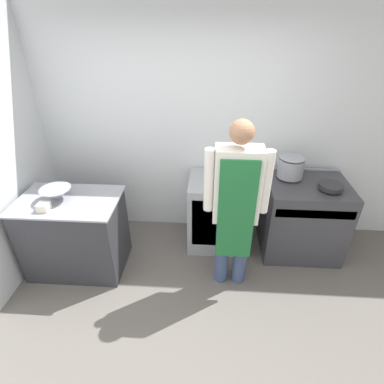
{
  "coord_description": "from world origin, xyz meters",
  "views": [
    {
      "loc": [
        0.2,
        -1.56,
        2.48
      ],
      "look_at": [
        0.04,
        0.96,
        0.97
      ],
      "focal_mm": 28.0,
      "sensor_mm": 36.0,
      "label": 1
    }
  ],
  "objects_px": {
    "person_cook": "(236,202)",
    "stock_pot": "(291,166)",
    "fridge_unit": "(218,212)",
    "plastic_tub": "(43,207)",
    "saute_pan": "(331,186)",
    "stove": "(302,217)",
    "mixing_bowl": "(56,194)"
  },
  "relations": [
    {
      "from": "saute_pan",
      "to": "stove",
      "type": "bearing_deg",
      "value": 145.31
    },
    {
      "from": "fridge_unit",
      "to": "person_cook",
      "type": "xyz_separation_m",
      "value": [
        0.13,
        -0.64,
        0.57
      ]
    },
    {
      "from": "mixing_bowl",
      "to": "saute_pan",
      "type": "height_order",
      "value": "mixing_bowl"
    },
    {
      "from": "stove",
      "to": "fridge_unit",
      "type": "height_order",
      "value": "stove"
    },
    {
      "from": "fridge_unit",
      "to": "person_cook",
      "type": "bearing_deg",
      "value": -78.59
    },
    {
      "from": "mixing_bowl",
      "to": "stock_pot",
      "type": "height_order",
      "value": "stock_pot"
    },
    {
      "from": "fridge_unit",
      "to": "stove",
      "type": "bearing_deg",
      "value": -3.92
    },
    {
      "from": "stove",
      "to": "stock_pot",
      "type": "distance_m",
      "value": 0.64
    },
    {
      "from": "stock_pot",
      "to": "fridge_unit",
      "type": "bearing_deg",
      "value": -175.79
    },
    {
      "from": "stove",
      "to": "mixing_bowl",
      "type": "distance_m",
      "value": 2.68
    },
    {
      "from": "stove",
      "to": "person_cook",
      "type": "height_order",
      "value": "person_cook"
    },
    {
      "from": "plastic_tub",
      "to": "stock_pot",
      "type": "bearing_deg",
      "value": 17.37
    },
    {
      "from": "mixing_bowl",
      "to": "stock_pot",
      "type": "relative_size",
      "value": 1.09
    },
    {
      "from": "stove",
      "to": "plastic_tub",
      "type": "bearing_deg",
      "value": -166.34
    },
    {
      "from": "saute_pan",
      "to": "stock_pot",
      "type": "bearing_deg",
      "value": 146.66
    },
    {
      "from": "mixing_bowl",
      "to": "saute_pan",
      "type": "xyz_separation_m",
      "value": [
        2.77,
        0.33,
        0.0
      ]
    },
    {
      "from": "person_cook",
      "to": "stock_pot",
      "type": "bearing_deg",
      "value": 47.51
    },
    {
      "from": "person_cook",
      "to": "stock_pot",
      "type": "distance_m",
      "value": 0.95
    },
    {
      "from": "person_cook",
      "to": "plastic_tub",
      "type": "height_order",
      "value": "person_cook"
    },
    {
      "from": "mixing_bowl",
      "to": "saute_pan",
      "type": "bearing_deg",
      "value": 6.87
    },
    {
      "from": "person_cook",
      "to": "saute_pan",
      "type": "xyz_separation_m",
      "value": [
        1.01,
        0.46,
        -0.06
      ]
    },
    {
      "from": "fridge_unit",
      "to": "plastic_tub",
      "type": "bearing_deg",
      "value": -157.08
    },
    {
      "from": "person_cook",
      "to": "mixing_bowl",
      "type": "height_order",
      "value": "person_cook"
    },
    {
      "from": "fridge_unit",
      "to": "saute_pan",
      "type": "height_order",
      "value": "saute_pan"
    },
    {
      "from": "fridge_unit",
      "to": "plastic_tub",
      "type": "height_order",
      "value": "plastic_tub"
    },
    {
      "from": "person_cook",
      "to": "mixing_bowl",
      "type": "bearing_deg",
      "value": 176.03
    },
    {
      "from": "person_cook",
      "to": "saute_pan",
      "type": "relative_size",
      "value": 7.15
    },
    {
      "from": "plastic_tub",
      "to": "saute_pan",
      "type": "distance_m",
      "value": 2.87
    },
    {
      "from": "stove",
      "to": "mixing_bowl",
      "type": "height_order",
      "value": "mixing_bowl"
    },
    {
      "from": "person_cook",
      "to": "plastic_tub",
      "type": "bearing_deg",
      "value": -177.92
    },
    {
      "from": "mixing_bowl",
      "to": "fridge_unit",
      "type": "bearing_deg",
      "value": 17.72
    },
    {
      "from": "stock_pot",
      "to": "saute_pan",
      "type": "height_order",
      "value": "stock_pot"
    }
  ]
}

